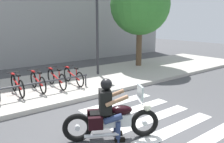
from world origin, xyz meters
TOP-DOWN VIEW (x-y plane):
  - ground_plane at (0.00, 0.00)m, footprint 48.00×48.00m
  - sidewalk at (0.00, 4.59)m, footprint 24.00×4.40m
  - crosswalk_stripe_0 at (1.07, -1.60)m, footprint 2.80×0.40m
  - crosswalk_stripe_1 at (1.07, -0.80)m, footprint 2.80×0.40m
  - crosswalk_stripe_2 at (1.07, 0.00)m, footprint 2.80×0.40m
  - crosswalk_stripe_3 at (1.07, 0.80)m, footprint 2.80×0.40m
  - crosswalk_stripe_4 at (1.07, 1.60)m, footprint 2.80×0.40m
  - motorcycle at (-0.55, -0.21)m, footprint 2.03×1.18m
  - rider at (-0.62, -0.17)m, footprint 0.77×0.71m
  - bicycle_3 at (-1.46, 4.08)m, footprint 0.48×1.62m
  - bicycle_4 at (-0.72, 4.08)m, footprint 0.48×1.60m
  - bicycle_5 at (0.02, 4.08)m, footprint 0.48×1.73m
  - bicycle_6 at (0.75, 4.08)m, footprint 0.48×1.69m
  - bike_rack at (-1.46, 3.53)m, footprint 5.02×0.07m
  - street_lamp at (2.59, 4.99)m, footprint 0.28×0.28m
  - tree_near_rack at (5.74, 5.39)m, footprint 3.35×3.35m

SIDE VIEW (x-z plane):
  - ground_plane at x=0.00m, z-range 0.00..0.00m
  - crosswalk_stripe_0 at x=1.07m, z-range 0.00..0.01m
  - crosswalk_stripe_1 at x=1.07m, z-range 0.00..0.01m
  - crosswalk_stripe_2 at x=1.07m, z-range 0.00..0.01m
  - crosswalk_stripe_3 at x=1.07m, z-range 0.00..0.01m
  - crosswalk_stripe_4 at x=1.07m, z-range 0.00..0.01m
  - sidewalk at x=0.00m, z-range 0.00..0.15m
  - motorcycle at x=-0.55m, z-range -0.16..1.10m
  - bicycle_6 at x=0.75m, z-range 0.12..0.85m
  - bicycle_4 at x=-0.72m, z-range 0.12..0.88m
  - bicycle_3 at x=-1.46m, z-range 0.12..0.88m
  - bicycle_5 at x=0.02m, z-range 0.12..0.89m
  - bike_rack at x=-1.46m, z-range 0.33..0.82m
  - rider at x=-0.62m, z-range 0.11..1.57m
  - street_lamp at x=2.59m, z-range 0.45..4.62m
  - tree_near_rack at x=5.74m, z-range 0.94..6.19m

